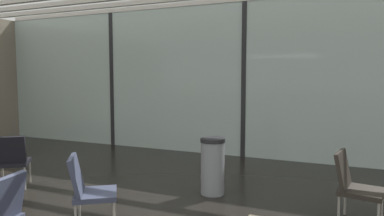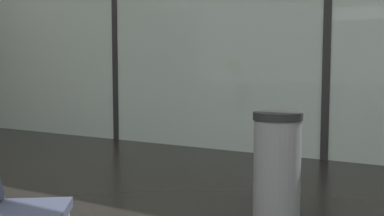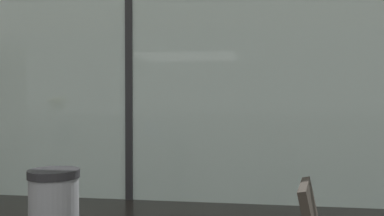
{
  "view_description": "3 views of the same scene",
  "coord_description": "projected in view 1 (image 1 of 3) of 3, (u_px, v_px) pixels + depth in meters",
  "views": [
    {
      "loc": [
        2.0,
        -2.38,
        1.78
      ],
      "look_at": [
        -1.3,
        5.32,
        1.04
      ],
      "focal_mm": 32.8,
      "sensor_mm": 36.0,
      "label": 1
    },
    {
      "loc": [
        1.29,
        -0.65,
        1.17
      ],
      "look_at": [
        -1.22,
        3.78,
        0.74
      ],
      "focal_mm": 40.89,
      "sensor_mm": 36.0,
      "label": 2
    },
    {
      "loc": [
        1.69,
        -0.31,
        1.38
      ],
      "look_at": [
        0.46,
        7.93,
        1.22
      ],
      "focal_mm": 38.47,
      "sensor_mm": 36.0,
      "label": 3
    }
  ],
  "objects": [
    {
      "name": "lounge_chair_4",
      "position": [
        354.0,
        183.0,
        4.27
      ],
      "size": [
        0.6,
        0.56,
        0.87
      ],
      "rotation": [
        0.0,
        0.0,
        1.4
      ],
      "color": "#28231E",
      "rests_on": "ground"
    },
    {
      "name": "trash_bin",
      "position": [
        213.0,
        166.0,
        5.33
      ],
      "size": [
        0.38,
        0.38,
        0.86
      ],
      "color": "slate",
      "rests_on": "ground"
    },
    {
      "name": "window_mullion_1",
      "position": [
        244.0,
        80.0,
        7.73
      ],
      "size": [
        0.1,
        0.12,
        3.41
      ],
      "primitive_type": "cube",
      "color": "black",
      "rests_on": "ground"
    },
    {
      "name": "lounge_chair_3",
      "position": [
        11.0,
        158.0,
        5.57
      ],
      "size": [
        0.7,
        0.71,
        0.87
      ],
      "rotation": [
        0.0,
        0.0,
        3.8
      ],
      "color": "black",
      "rests_on": "ground"
    },
    {
      "name": "parked_airplane",
      "position": [
        308.0,
        65.0,
        12.75
      ],
      "size": [
        12.18,
        4.42,
        4.42
      ],
      "color": "silver",
      "rests_on": "ground"
    },
    {
      "name": "lounge_chair_1",
      "position": [
        88.0,
        187.0,
        4.11
      ],
      "size": [
        0.71,
        0.7,
        0.87
      ],
      "rotation": [
        0.0,
        0.0,
        2.19
      ],
      "color": "#33384C",
      "rests_on": "ground"
    },
    {
      "name": "glass_curtain_wall",
      "position": [
        244.0,
        80.0,
        7.73
      ],
      "size": [
        14.0,
        0.08,
        3.41
      ],
      "primitive_type": "cube",
      "color": "#A3B7B2",
      "rests_on": "ground"
    },
    {
      "name": "window_mullion_0",
      "position": [
        113.0,
        80.0,
        9.11
      ],
      "size": [
        0.1,
        0.12,
        3.41
      ],
      "primitive_type": "cube",
      "color": "black",
      "rests_on": "ground"
    }
  ]
}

